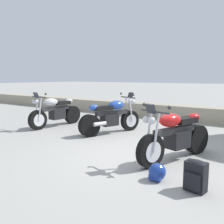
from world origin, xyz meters
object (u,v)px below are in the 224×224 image
Objects in this scene: motorcycle_blue_centre at (111,117)px; rider_helmet at (157,172)px; rider_backpack at (196,175)px; motorcycle_silver_near_left at (55,112)px; motorcycle_red_far_right at (175,136)px.

motorcycle_blue_centre is 3.46m from rider_helmet.
motorcycle_blue_centre reaches higher than rider_backpack.
rider_helmet is (4.66, -2.11, -0.35)m from motorcycle_silver_near_left.
motorcycle_silver_near_left is at bearing 157.89° from rider_backpack.
motorcycle_silver_near_left reaches higher than rider_helmet.
motorcycle_blue_centre is at bearing 152.93° from motorcycle_red_far_right.
motorcycle_silver_near_left is 2.15m from motorcycle_blue_centre.
motorcycle_silver_near_left is 7.38× the size of rider_helmet.
rider_helmet is at bearing -24.36° from motorcycle_silver_near_left.
motorcycle_silver_near_left is at bearing 167.61° from motorcycle_red_far_right.
motorcycle_blue_centre reaches higher than rider_helmet.
motorcycle_blue_centre is at bearing 142.96° from rider_backpack.
motorcycle_silver_near_left is 4.40× the size of rider_backpack.
motorcycle_blue_centre and motorcycle_red_far_right have the same top height.
motorcycle_red_far_right is at bearing 123.18° from rider_backpack.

